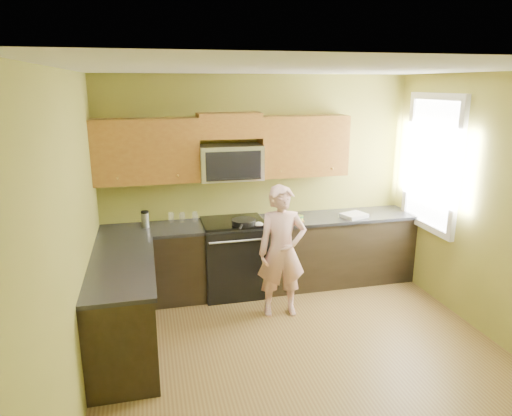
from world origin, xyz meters
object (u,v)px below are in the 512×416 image
object	(u,v)px
microwave	(231,179)
travel_mug	(146,227)
woman	(282,251)
frying_pan	(244,224)
butter_tub	(299,221)
stove	(234,257)

from	to	relation	value
microwave	travel_mug	xyz separation A→B (m)	(-1.05, -0.04, -0.53)
woman	frying_pan	size ratio (longest dim) A/B	2.99
woman	travel_mug	size ratio (longest dim) A/B	7.59
woman	travel_mug	world-z (taller)	woman
woman	butter_tub	size ratio (longest dim) A/B	12.82
stove	woman	distance (m)	0.85
frying_pan	microwave	bearing A→B (deg)	128.50
microwave	frying_pan	world-z (taller)	microwave
butter_tub	travel_mug	bearing A→B (deg)	174.40
stove	microwave	xyz separation A→B (m)	(0.00, 0.12, 0.97)
travel_mug	stove	bearing A→B (deg)	-4.54
stove	butter_tub	distance (m)	0.94
stove	travel_mug	world-z (taller)	travel_mug
butter_tub	travel_mug	distance (m)	1.88
woman	butter_tub	world-z (taller)	woman
stove	woman	bearing A→B (deg)	-57.89
woman	butter_tub	bearing A→B (deg)	61.89
stove	microwave	distance (m)	0.98
frying_pan	butter_tub	xyz separation A→B (m)	(0.72, 0.08, -0.03)
stove	travel_mug	xyz separation A→B (m)	(-1.05, 0.08, 0.45)
frying_pan	butter_tub	world-z (taller)	frying_pan
frying_pan	travel_mug	xyz separation A→B (m)	(-1.15, 0.26, -0.03)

